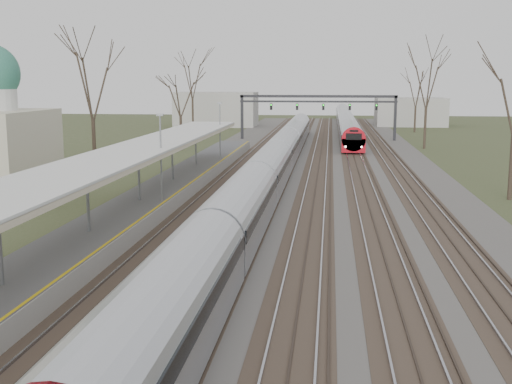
% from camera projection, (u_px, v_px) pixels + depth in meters
% --- Properties ---
extents(track_bed, '(24.00, 160.00, 0.22)m').
position_uv_depth(track_bed, '(310.00, 170.00, 57.23)').
color(track_bed, '#474442').
rests_on(track_bed, ground).
extents(platform, '(3.50, 69.00, 1.00)m').
position_uv_depth(platform, '(156.00, 198.00, 41.08)').
color(platform, '#9E9B93').
rests_on(platform, ground).
extents(canopy, '(4.10, 50.00, 3.11)m').
position_uv_depth(canopy, '(133.00, 153.00, 36.08)').
color(canopy, slate).
rests_on(canopy, platform).
extents(signal_gantry, '(21.00, 0.59, 6.08)m').
position_uv_depth(signal_gantry, '(318.00, 104.00, 85.75)').
color(signal_gantry, black).
rests_on(signal_gantry, ground).
extents(tree_west_far, '(5.50, 5.50, 11.33)m').
position_uv_depth(tree_west_far, '(91.00, 80.00, 50.98)').
color(tree_west_far, '#2D231C').
rests_on(tree_west_far, ground).
extents(train_near, '(2.62, 90.21, 3.05)m').
position_uv_depth(train_near, '(276.00, 158.00, 54.15)').
color(train_near, '#B5B8C0').
rests_on(train_near, ground).
extents(train_far, '(2.62, 75.21, 3.05)m').
position_uv_depth(train_far, '(346.00, 121.00, 105.22)').
color(train_far, '#B5B8C0').
rests_on(train_far, ground).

